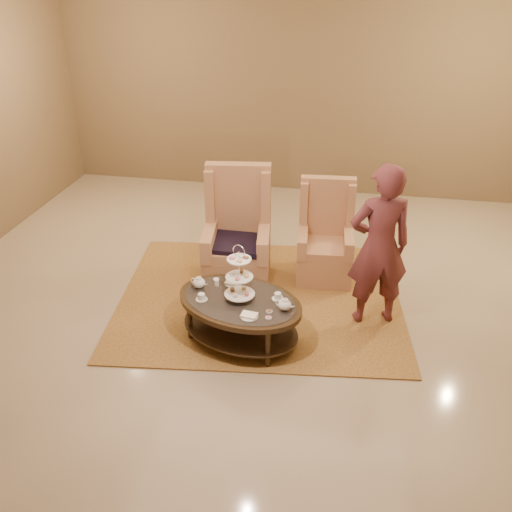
% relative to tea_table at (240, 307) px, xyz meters
% --- Properties ---
extents(ground, '(8.00, 8.00, 0.00)m').
position_rel_tea_table_xyz_m(ground, '(0.19, 0.35, -0.40)').
color(ground, tan).
rests_on(ground, ground).
extents(ceiling, '(8.00, 8.00, 0.02)m').
position_rel_tea_table_xyz_m(ceiling, '(0.19, 0.35, -0.40)').
color(ceiling, beige).
rests_on(ceiling, ground).
extents(wall_back, '(8.00, 0.04, 3.50)m').
position_rel_tea_table_xyz_m(wall_back, '(0.19, 4.35, 1.35)').
color(wall_back, olive).
rests_on(wall_back, ground).
extents(rug, '(3.50, 3.03, 0.02)m').
position_rel_tea_table_xyz_m(rug, '(0.06, 0.82, -0.40)').
color(rug, '#B0893E').
rests_on(rug, ground).
extents(tea_table, '(1.56, 1.30, 1.11)m').
position_rel_tea_table_xyz_m(tea_table, '(0.00, 0.00, 0.00)').
color(tea_table, black).
rests_on(tea_table, ground).
extents(armchair_left, '(0.86, 0.88, 1.42)m').
position_rel_tea_table_xyz_m(armchair_left, '(-0.28, 1.19, 0.08)').
color(armchair_left, tan).
rests_on(armchair_left, ground).
extents(armchair_right, '(0.70, 0.72, 1.21)m').
position_rel_tea_table_xyz_m(armchair_right, '(0.74, 1.53, 0.00)').
color(armchair_right, tan).
rests_on(armchair_right, ground).
extents(person, '(0.75, 0.60, 1.80)m').
position_rel_tea_table_xyz_m(person, '(1.33, 0.62, 0.49)').
color(person, '#5C272A').
rests_on(person, ground).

